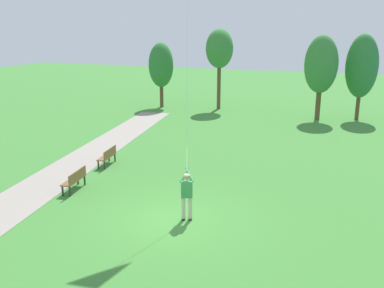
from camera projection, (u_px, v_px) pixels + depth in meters
The scene contains 9 objects.
ground_plane at pixel (175, 219), 14.88m from camera, with size 120.00×120.00×0.00m, color #3D7F33.
walkway_path at pixel (58, 176), 19.34m from camera, with size 2.40×32.00×0.02m, color gray.
person_kite_flyer at pixel (187, 192), 14.58m from camera, with size 0.50×0.63×1.83m.
park_bench_near_walkway at pixel (75, 179), 17.46m from camera, with size 0.74×1.56×0.88m.
park_bench_far_walkway at pixel (108, 155), 20.78m from camera, with size 0.74×1.56×0.88m.
tree_horizon_far at pixel (219, 49), 35.01m from camera, with size 2.29×2.44×6.74m.
tree_lakeside_near at pixel (362, 66), 30.88m from camera, with size 2.32×2.06×6.35m.
tree_treeline_right at pixel (321, 65), 30.78m from camera, with size 2.43×2.03×6.27m.
tree_lakeside_far at pixel (161, 65), 36.26m from camera, with size 2.11×2.27×5.60m.
Camera 1 is at (6.02, -12.30, 6.44)m, focal length 39.09 mm.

